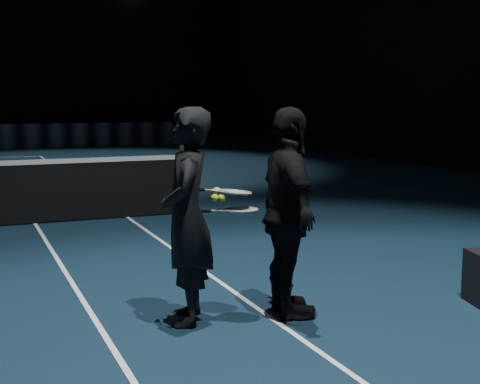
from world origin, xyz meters
The scene contains 6 objects.
net_post_right centered at (6.40, 0.00, 0.55)m, with size 0.10×0.10×1.10m, color black.
player_a centered at (4.82, -4.99, 0.89)m, with size 0.65×0.42×1.78m, color black.
player_b centered at (5.65, -5.18, 0.89)m, with size 1.04×0.43×1.78m, color black.
racket_lower centered at (5.26, -5.09, 0.93)m, with size 0.68×0.22×0.03m, color black, non-canonical shape.
racket_upper centered at (5.22, -5.04, 1.07)m, with size 0.68×0.22×0.03m, color black, non-canonical shape.
tennis_balls centered at (5.07, -5.04, 1.05)m, with size 0.12×0.10×0.12m, color #BEDC2E, non-canonical shape.
Camera 1 is at (3.14, -10.10, 1.85)m, focal length 50.00 mm.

